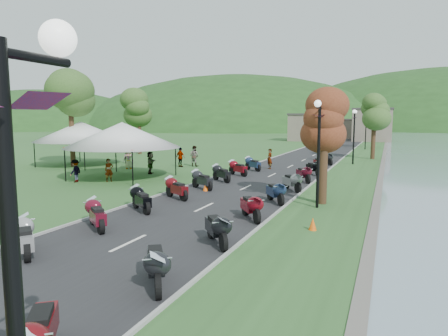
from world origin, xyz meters
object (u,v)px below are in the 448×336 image
(pedestrian_b, at_px, (194,166))
(streetlamp_near, at_px, (16,332))
(vendor_tent_main, at_px, (123,150))
(pedestrian_a, at_px, (109,182))
(pedestrian_c, at_px, (76,182))

(pedestrian_b, bearing_deg, streetlamp_near, 121.80)
(streetlamp_near, bearing_deg, pedestrian_b, 114.21)
(vendor_tent_main, xyz_separation_m, pedestrian_a, (0.10, -1.72, -2.00))
(pedestrian_a, bearing_deg, pedestrian_b, 27.56)
(vendor_tent_main, height_order, pedestrian_b, vendor_tent_main)
(pedestrian_a, relative_size, pedestrian_c, 1.03)
(pedestrian_a, distance_m, pedestrian_c, 2.20)
(vendor_tent_main, height_order, pedestrian_a, vendor_tent_main)
(streetlamp_near, xyz_separation_m, pedestrian_c, (-16.60, 18.49, -2.50))
(vendor_tent_main, distance_m, pedestrian_c, 3.88)
(streetlamp_near, bearing_deg, pedestrian_c, 131.92)
(pedestrian_a, xyz_separation_m, pedestrian_c, (-1.93, -1.05, 0.00))
(vendor_tent_main, xyz_separation_m, pedestrian_c, (-1.83, -2.77, -2.00))
(pedestrian_b, distance_m, pedestrian_c, 11.68)
(pedestrian_a, xyz_separation_m, pedestrian_b, (1.32, 10.16, 0.00))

